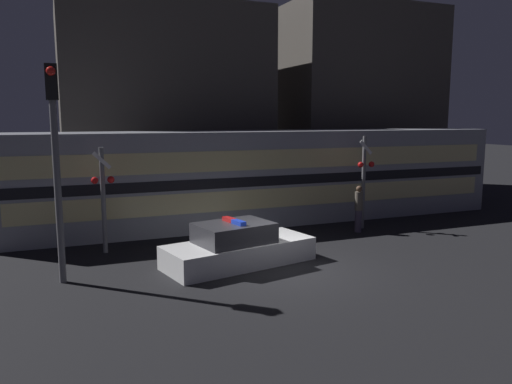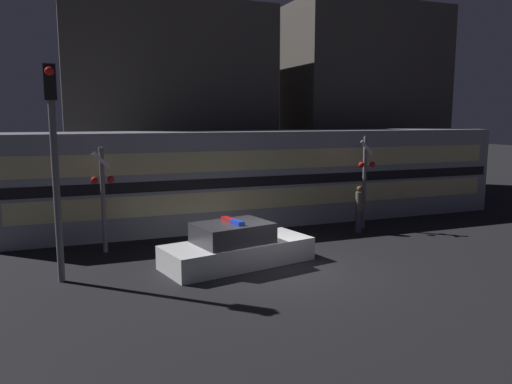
% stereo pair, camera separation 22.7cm
% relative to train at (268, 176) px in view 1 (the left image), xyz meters
% --- Properties ---
extents(ground_plane, '(120.00, 120.00, 0.00)m').
position_rel_train_xyz_m(ground_plane, '(-2.19, -6.59, -1.90)').
color(ground_plane, black).
extents(train, '(21.00, 2.87, 3.81)m').
position_rel_train_xyz_m(train, '(0.00, 0.00, 0.00)').
color(train, gray).
rests_on(train, ground_plane).
extents(police_car, '(4.77, 2.66, 1.40)m').
position_rel_train_xyz_m(police_car, '(-3.34, -5.52, -1.39)').
color(police_car, silver).
rests_on(police_car, ground_plane).
extents(pedestrian, '(0.30, 0.30, 1.79)m').
position_rel_train_xyz_m(pedestrian, '(2.39, -3.23, -0.98)').
color(pedestrian, '#3F384C').
rests_on(pedestrian, ground_plane).
extents(crossing_signal_near, '(0.72, 0.33, 3.64)m').
position_rel_train_xyz_m(crossing_signal_near, '(2.93, -2.73, 0.11)').
color(crossing_signal_near, slate).
rests_on(crossing_signal_near, ground_plane).
extents(crossing_signal_far, '(0.72, 0.33, 3.42)m').
position_rel_train_xyz_m(crossing_signal_far, '(-6.89, -2.69, -0.01)').
color(crossing_signal_far, slate).
rests_on(crossing_signal_far, ground_plane).
extents(traffic_light_corner, '(0.30, 0.46, 5.69)m').
position_rel_train_xyz_m(traffic_light_corner, '(-8.23, -5.32, 1.58)').
color(traffic_light_corner, slate).
rests_on(traffic_light_corner, ground_plane).
extents(building_left, '(10.11, 6.56, 9.81)m').
position_rel_train_xyz_m(building_left, '(-2.88, 7.12, 3.00)').
color(building_left, '#47423D').
rests_on(building_left, ground_plane).
extents(building_center, '(9.11, 5.54, 10.70)m').
position_rel_train_xyz_m(building_center, '(8.79, 6.93, 3.44)').
color(building_center, '#47423D').
rests_on(building_center, ground_plane).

